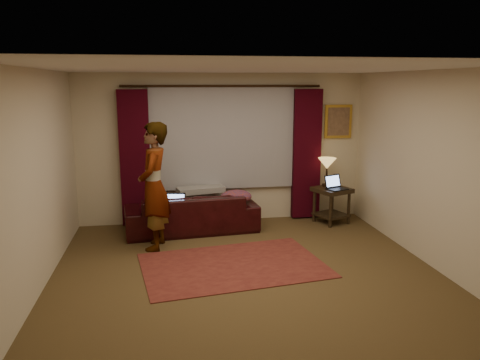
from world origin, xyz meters
name	(u,v)px	position (x,y,z in m)	size (l,w,h in m)	color
floor	(247,275)	(0.00, 0.00, -0.01)	(5.00, 5.00, 0.01)	#513D21
ceiling	(248,68)	(0.00, 0.00, 2.60)	(5.00, 5.00, 0.02)	silver
wall_back	(222,149)	(0.00, 2.50, 1.30)	(5.00, 0.02, 2.60)	beige
wall_front	(309,243)	(0.00, -2.50, 1.30)	(5.00, 0.02, 2.60)	beige
wall_left	(35,183)	(-2.50, 0.00, 1.30)	(0.02, 5.00, 2.60)	beige
wall_right	(434,170)	(2.50, 0.00, 1.30)	(0.02, 5.00, 2.60)	beige
sheer_curtain	(223,138)	(0.00, 2.44, 1.50)	(2.50, 0.05, 1.80)	#9D9CA4
drape_left	(135,159)	(-1.50, 2.39, 1.18)	(0.50, 0.14, 2.30)	#31030D
drape_right	(306,154)	(1.50, 2.39, 1.18)	(0.50, 0.14, 2.30)	#31030D
curtain_rod	(223,86)	(0.00, 2.39, 2.38)	(0.04, 0.04, 3.40)	black
picture_frame	(338,121)	(2.10, 2.47, 1.75)	(0.50, 0.04, 0.60)	gold
sofa	(192,206)	(-0.59, 1.95, 0.44)	(2.17, 0.94, 0.87)	black
throw_blanket	(200,176)	(-0.42, 2.22, 0.88)	(0.80, 0.32, 0.09)	gray
clothing_pile	(236,197)	(0.16, 1.95, 0.55)	(0.53, 0.41, 0.22)	brown
laptop_sofa	(174,203)	(-0.88, 1.72, 0.56)	(0.33, 0.36, 0.24)	black
area_rug	(233,265)	(-0.14, 0.32, 0.01)	(2.42, 1.61, 0.01)	maroon
end_table	(331,205)	(1.87, 2.02, 0.32)	(0.55, 0.55, 0.63)	black
tiffany_lamp	(327,172)	(1.81, 2.16, 0.89)	(0.32, 0.32, 0.51)	olive
laptop_table	(337,183)	(1.91, 1.88, 0.75)	(0.33, 0.36, 0.24)	black
person	(154,186)	(-1.18, 1.22, 0.94)	(0.55, 0.55, 1.89)	gray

